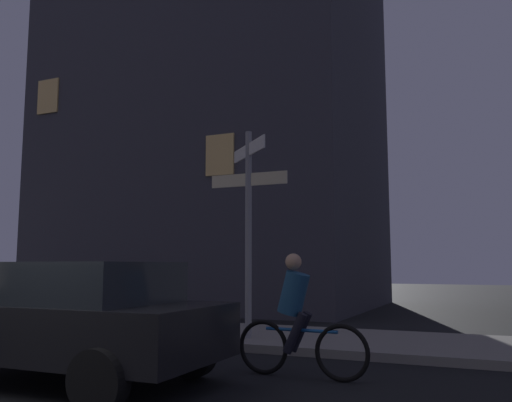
% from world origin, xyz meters
% --- Properties ---
extents(sidewalk_kerb, '(40.00, 2.93, 0.14)m').
position_xyz_m(sidewalk_kerb, '(0.00, 6.45, 0.07)').
color(sidewalk_kerb, gray).
rests_on(sidewalk_kerb, ground_plane).
extents(signpost, '(1.55, 1.15, 3.83)m').
position_xyz_m(signpost, '(0.30, 5.69, 2.43)').
color(signpost, gray).
rests_on(signpost, sidewalk_kerb).
extents(car_near_left, '(4.15, 2.11, 1.49)m').
position_xyz_m(car_near_left, '(-0.45, 1.92, 0.80)').
color(car_near_left, black).
rests_on(car_near_left, ground_plane).
extents(cyclist, '(1.82, 0.34, 1.61)m').
position_xyz_m(cyclist, '(2.05, 3.43, 0.75)').
color(cyclist, black).
rests_on(cyclist, ground_plane).
extents(building_left_block, '(11.20, 8.28, 18.74)m').
position_xyz_m(building_left_block, '(-4.89, 14.26, 9.37)').
color(building_left_block, '#383842').
rests_on(building_left_block, ground_plane).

